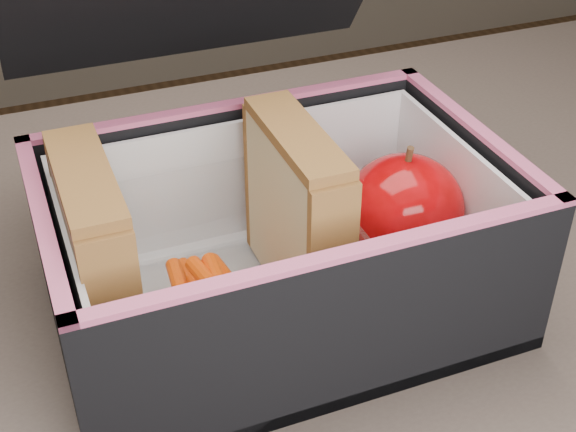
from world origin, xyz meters
name	(u,v)px	position (x,y,z in m)	size (l,w,h in m)	color
lunch_bag	(276,231)	(-0.02, 0.06, 0.81)	(0.27, 0.29, 0.25)	black
plastic_tub	(204,268)	(-0.07, 0.05, 0.80)	(0.17, 0.12, 0.07)	white
sandwich_left	(98,258)	(-0.13, 0.05, 0.82)	(0.03, 0.10, 0.11)	#D2B781
sandwich_right	(297,213)	(-0.01, 0.05, 0.82)	(0.03, 0.10, 0.11)	#D2B781
carrot_sticks	(221,304)	(-0.06, 0.04, 0.78)	(0.05, 0.11, 0.03)	#E43600
paper_napkin	(396,258)	(0.06, 0.05, 0.77)	(0.07, 0.08, 0.01)	white
red_apple	(404,209)	(0.07, 0.05, 0.81)	(0.09, 0.09, 0.08)	#860201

